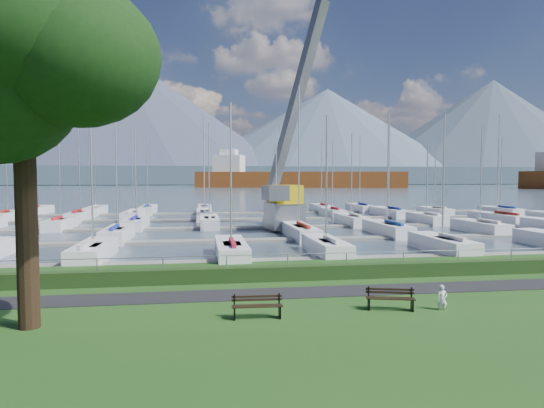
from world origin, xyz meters
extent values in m
cube|color=black|center=(0.00, -3.00, 0.01)|extent=(160.00, 2.00, 0.04)
cube|color=#3B4A57|center=(0.00, 260.00, -0.40)|extent=(800.00, 540.00, 0.20)
cube|color=#1E3513|center=(0.00, -0.40, 0.35)|extent=(80.00, 0.70, 0.70)
cylinder|color=gray|center=(0.00, 0.00, 1.20)|extent=(80.00, 0.04, 0.04)
cube|color=#415360|center=(0.00, 330.00, 6.00)|extent=(900.00, 80.00, 12.00)
cone|color=#3A4155|center=(-80.00, 400.00, 57.50)|extent=(340.00, 340.00, 115.00)
cone|color=#49596B|center=(110.00, 410.00, 42.50)|extent=(300.00, 300.00, 85.00)
cone|color=#3C4858|center=(280.00, 420.00, 50.00)|extent=(320.00, 320.00, 100.00)
cube|color=gray|center=(0.00, 6.00, -0.22)|extent=(90.00, 1.60, 0.25)
cube|color=gray|center=(0.00, 16.00, -0.22)|extent=(90.00, 1.60, 0.25)
cube|color=slate|center=(0.00, 26.00, -0.22)|extent=(90.00, 1.60, 0.25)
cube|color=slate|center=(0.00, 36.00, -0.22)|extent=(90.00, 1.60, 0.25)
cube|color=slate|center=(0.00, 46.00, -0.22)|extent=(90.00, 1.60, 0.25)
cube|color=black|center=(-4.07, -6.46, 0.23)|extent=(0.08, 0.40, 0.45)
cube|color=black|center=(-4.06, -6.28, 0.65)|extent=(0.05, 0.05, 0.40)
cube|color=black|center=(-2.47, -6.54, 0.23)|extent=(0.08, 0.40, 0.45)
cube|color=black|center=(-2.46, -6.36, 0.65)|extent=(0.05, 0.05, 0.40)
cube|color=black|center=(-3.28, -6.65, 0.45)|extent=(1.80, 0.18, 0.04)
cube|color=black|center=(-3.27, -6.50, 0.45)|extent=(1.80, 0.18, 0.04)
cube|color=black|center=(-3.27, -6.35, 0.45)|extent=(1.80, 0.18, 0.04)
cube|color=black|center=(-3.26, -6.30, 0.62)|extent=(1.80, 0.12, 0.08)
cube|color=black|center=(-3.26, -6.30, 0.74)|extent=(1.80, 0.12, 0.08)
cube|color=black|center=(1.03, -5.95, 0.23)|extent=(0.16, 0.40, 0.45)
cube|color=black|center=(1.08, -5.78, 0.65)|extent=(0.06, 0.06, 0.40)
cube|color=black|center=(2.58, -6.35, 0.23)|extent=(0.16, 0.40, 0.45)
cube|color=black|center=(2.62, -6.18, 0.65)|extent=(0.06, 0.06, 0.40)
cube|color=black|center=(1.77, -6.30, 0.45)|extent=(1.77, 0.55, 0.04)
cube|color=black|center=(1.80, -6.15, 0.45)|extent=(1.77, 0.55, 0.04)
cube|color=black|center=(1.84, -6.01, 0.45)|extent=(1.77, 0.55, 0.04)
cube|color=black|center=(1.85, -5.96, 0.62)|extent=(1.75, 0.49, 0.08)
cube|color=black|center=(1.85, -5.96, 0.74)|extent=(1.75, 0.49, 0.08)
imported|color=silver|center=(3.74, -6.41, 0.55)|extent=(0.41, 0.28, 1.10)
cylinder|color=black|center=(-10.87, -6.42, 4.48)|extent=(0.70, 0.70, 8.96)
sphere|color=black|center=(-9.21, -7.19, 9.45)|extent=(3.69, 3.69, 3.69)
sphere|color=black|center=(-10.10, -8.76, 9.05)|extent=(4.83, 4.83, 4.83)
sphere|color=black|center=(-11.03, -7.72, 7.93)|extent=(5.11, 5.11, 5.11)
sphere|color=black|center=(-8.72, -8.39, 8.47)|extent=(4.83, 4.83, 4.83)
cube|color=slate|center=(2.92, 23.40, 1.20)|extent=(3.77, 3.77, 2.60)
cube|color=#C4A20B|center=(2.92, 23.40, 3.30)|extent=(3.23, 3.85, 1.80)
cube|color=slate|center=(4.72, 27.90, 12.30)|extent=(5.05, 10.80, 19.89)
cube|color=#54575B|center=(1.72, 21.40, 3.50)|extent=(2.40, 2.55, 1.40)
cube|color=brown|center=(44.20, 215.21, 2.50)|extent=(104.42, 46.67, 10.00)
cube|color=silver|center=(9.44, 225.51, 10.00)|extent=(17.40, 17.40, 12.00)
cube|color=silver|center=(9.44, 225.51, 17.00)|extent=(9.94, 9.94, 4.00)
camera|label=1|loc=(-5.22, -23.24, 5.00)|focal=32.00mm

